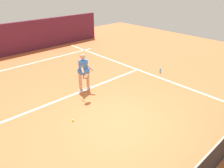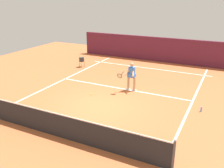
{
  "view_description": "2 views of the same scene",
  "coord_description": "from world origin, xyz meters",
  "px_view_note": "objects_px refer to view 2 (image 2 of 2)",
  "views": [
    {
      "loc": [
        4.09,
        4.09,
        4.19
      ],
      "look_at": [
        -0.52,
        -0.88,
        0.88
      ],
      "focal_mm": 34.95,
      "sensor_mm": 36.0,
      "label": 1
    },
    {
      "loc": [
        -5.18,
        9.12,
        4.92
      ],
      "look_at": [
        -0.46,
        -0.43,
        1.04
      ],
      "focal_mm": 39.58,
      "sensor_mm": 36.0,
      "label": 2
    }
  ],
  "objects_px": {
    "tennis_ball_near": "(91,94)",
    "tennis_player": "(131,75)",
    "water_bottle": "(201,109)",
    "ball_hopper": "(82,59)"
  },
  "relations": [
    {
      "from": "tennis_player",
      "to": "tennis_ball_near",
      "type": "xyz_separation_m",
      "value": [
        1.61,
        1.53,
        -0.81
      ]
    },
    {
      "from": "tennis_ball_near",
      "to": "water_bottle",
      "type": "distance_m",
      "value": 5.43
    },
    {
      "from": "tennis_ball_near",
      "to": "water_bottle",
      "type": "height_order",
      "value": "water_bottle"
    },
    {
      "from": "tennis_player",
      "to": "tennis_ball_near",
      "type": "relative_size",
      "value": 23.48
    },
    {
      "from": "tennis_ball_near",
      "to": "ball_hopper",
      "type": "xyz_separation_m",
      "value": [
        3.3,
        -4.24,
        0.51
      ]
    },
    {
      "from": "tennis_player",
      "to": "ball_hopper",
      "type": "bearing_deg",
      "value": -28.9
    },
    {
      "from": "tennis_player",
      "to": "water_bottle",
      "type": "distance_m",
      "value": 4.0
    },
    {
      "from": "water_bottle",
      "to": "tennis_ball_near",
      "type": "bearing_deg",
      "value": 5.22
    },
    {
      "from": "ball_hopper",
      "to": "tennis_player",
      "type": "bearing_deg",
      "value": 151.1
    },
    {
      "from": "tennis_ball_near",
      "to": "tennis_player",
      "type": "bearing_deg",
      "value": -136.42
    }
  ]
}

